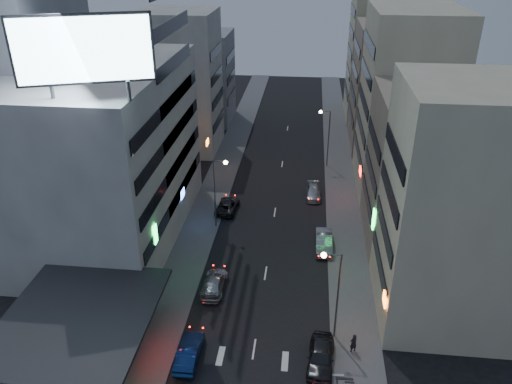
# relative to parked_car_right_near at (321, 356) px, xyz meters

# --- Properties ---
(sidewalk_left) EXTENTS (4.00, 120.00, 0.12)m
(sidewalk_left) POSITION_rel_parked_car_right_near_xyz_m (-13.18, 26.98, -0.76)
(sidewalk_left) COLOR #4C4C4F
(sidewalk_left) RESTS_ON ground
(sidewalk_right) EXTENTS (4.00, 120.00, 0.12)m
(sidewalk_right) POSITION_rel_parked_car_right_near_xyz_m (2.82, 26.98, -0.76)
(sidewalk_right) COLOR #4C4C4F
(sidewalk_right) RESTS_ON ground
(food_court) EXTENTS (11.00, 13.00, 3.88)m
(food_court) POSITION_rel_parked_car_right_near_xyz_m (-19.08, -1.02, 1.17)
(food_court) COLOR beige
(food_court) RESTS_ON ground
(white_building) EXTENTS (14.00, 24.00, 18.00)m
(white_building) POSITION_rel_parked_car_right_near_xyz_m (-22.18, 16.98, 8.18)
(white_building) COLOR beige
(white_building) RESTS_ON ground
(grey_tower) EXTENTS (10.00, 14.00, 34.00)m
(grey_tower) POSITION_rel_parked_car_right_near_xyz_m (-31.18, 19.98, 16.18)
(grey_tower) COLOR gray
(grey_tower) RESTS_ON ground
(shophouse_near) EXTENTS (10.00, 11.00, 20.00)m
(shophouse_near) POSITION_rel_parked_car_right_near_xyz_m (9.82, 7.48, 9.18)
(shophouse_near) COLOR beige
(shophouse_near) RESTS_ON ground
(shophouse_mid) EXTENTS (11.00, 12.00, 16.00)m
(shophouse_mid) POSITION_rel_parked_car_right_near_xyz_m (10.32, 18.98, 7.18)
(shophouse_mid) COLOR gray
(shophouse_mid) RESTS_ON ground
(shophouse_far) EXTENTS (10.00, 14.00, 22.00)m
(shophouse_far) POSITION_rel_parked_car_right_near_xyz_m (9.82, 31.98, 10.18)
(shophouse_far) COLOR beige
(shophouse_far) RESTS_ON ground
(far_left_a) EXTENTS (11.00, 10.00, 20.00)m
(far_left_a) POSITION_rel_parked_car_right_near_xyz_m (-20.68, 41.98, 9.18)
(far_left_a) COLOR beige
(far_left_a) RESTS_ON ground
(far_left_b) EXTENTS (12.00, 10.00, 15.00)m
(far_left_b) POSITION_rel_parked_car_right_near_xyz_m (-21.18, 54.98, 6.68)
(far_left_b) COLOR gray
(far_left_b) RESTS_ON ground
(far_right_a) EXTENTS (11.00, 12.00, 18.00)m
(far_right_a) POSITION_rel_parked_car_right_near_xyz_m (10.32, 46.98, 8.18)
(far_right_a) COLOR gray
(far_right_a) RESTS_ON ground
(far_right_b) EXTENTS (12.00, 12.00, 24.00)m
(far_right_b) POSITION_rel_parked_car_right_near_xyz_m (10.82, 60.98, 11.18)
(far_right_b) COLOR beige
(far_right_b) RESTS_ON ground
(billboard) EXTENTS (9.52, 3.75, 6.20)m
(billboard) POSITION_rel_parked_car_right_near_xyz_m (-18.17, 6.95, 20.85)
(billboard) COLOR #595B60
(billboard) RESTS_ON white_building
(street_lamp_right_near) EXTENTS (1.60, 0.44, 8.02)m
(street_lamp_right_near) POSITION_rel_parked_car_right_near_xyz_m (0.73, 2.98, 4.55)
(street_lamp_right_near) COLOR #595B60
(street_lamp_right_near) RESTS_ON sidewalk_right
(street_lamp_left) EXTENTS (1.60, 0.44, 8.02)m
(street_lamp_left) POSITION_rel_parked_car_right_near_xyz_m (-11.08, 18.98, 4.55)
(street_lamp_left) COLOR #595B60
(street_lamp_left) RESTS_ON sidewalk_left
(street_lamp_right_far) EXTENTS (1.60, 0.44, 8.02)m
(street_lamp_right_far) POSITION_rel_parked_car_right_near_xyz_m (0.73, 36.98, 4.55)
(street_lamp_right_far) COLOR #595B60
(street_lamp_right_far) RESTS_ON sidewalk_right
(parked_car_right_near) EXTENTS (2.28, 4.92, 1.63)m
(parked_car_right_near) POSITION_rel_parked_car_right_near_xyz_m (0.00, 0.00, 0.00)
(parked_car_right_near) COLOR #242429
(parked_car_right_near) RESTS_ON ground
(parked_car_right_mid) EXTENTS (1.71, 4.79, 1.57)m
(parked_car_right_mid) POSITION_rel_parked_car_right_near_xyz_m (0.42, 15.93, -0.03)
(parked_car_right_mid) COLOR #9BA0A3
(parked_car_right_mid) RESTS_ON ground
(parked_car_left) EXTENTS (2.54, 4.95, 1.34)m
(parked_car_left) POSITION_rel_parked_car_right_near_xyz_m (-10.78, 22.77, -0.15)
(parked_car_left) COLOR #222227
(parked_car_left) RESTS_ON ground
(parked_car_right_far) EXTENTS (1.92, 4.46, 1.28)m
(parked_car_right_far) POSITION_rel_parked_car_right_near_xyz_m (-0.70, 27.39, -0.18)
(parked_car_right_far) COLOR #9EA2A6
(parked_car_right_far) RESTS_ON ground
(road_car_blue) EXTENTS (1.58, 4.49, 1.48)m
(road_car_blue) POSITION_rel_parked_car_right_near_xyz_m (-9.97, -0.62, -0.08)
(road_car_blue) COLOR navy
(road_car_blue) RESTS_ON ground
(road_car_silver) EXTENTS (2.00, 4.92, 1.43)m
(road_car_silver) POSITION_rel_parked_car_right_near_xyz_m (-9.63, 8.03, -0.10)
(road_car_silver) COLOR #9DA0A5
(road_car_silver) RESTS_ON ground
(person) EXTENTS (0.73, 0.66, 1.69)m
(person) POSITION_rel_parked_car_right_near_xyz_m (2.51, 1.47, 0.15)
(person) COLOR black
(person) RESTS_ON sidewalk_right
(scooter_black_b) EXTENTS (0.64, 1.90, 1.16)m
(scooter_black_b) POSITION_rel_parked_car_right_near_xyz_m (2.42, -1.24, -0.11)
(scooter_black_b) COLOR black
(scooter_black_b) RESTS_ON sidewalk_right
(scooter_silver_b) EXTENTS (0.78, 2.00, 1.20)m
(scooter_silver_b) POSITION_rel_parked_car_right_near_xyz_m (1.74, -0.93, -0.10)
(scooter_silver_b) COLOR silver
(scooter_silver_b) RESTS_ON sidewalk_right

